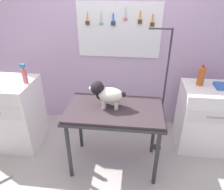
% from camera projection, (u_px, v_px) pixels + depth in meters
% --- Properties ---
extents(ground, '(4.40, 4.00, 0.04)m').
position_uv_depth(ground, '(101.00, 183.00, 2.46)').
color(ground, '#B1ABA5').
extents(rear_wall_panel, '(4.00, 0.11, 2.30)m').
position_uv_depth(rear_wall_panel, '(114.00, 49.00, 3.00)').
color(rear_wall_panel, '#BA9EC0').
rests_on(rear_wall_panel, ground).
extents(grooming_table, '(1.06, 0.62, 0.80)m').
position_uv_depth(grooming_table, '(114.00, 115.00, 2.35)').
color(grooming_table, '#2D2D33').
rests_on(grooming_table, ground).
extents(grooming_arm, '(0.30, 0.11, 1.59)m').
position_uv_depth(grooming_arm, '(162.00, 101.00, 2.58)').
color(grooming_arm, '#2D2D33').
rests_on(grooming_arm, ground).
extents(dog, '(0.40, 0.19, 0.29)m').
position_uv_depth(dog, '(106.00, 94.00, 2.28)').
color(dog, silver).
rests_on(dog, grooming_table).
extents(counter_left, '(0.80, 0.58, 0.93)m').
position_uv_depth(counter_left, '(8.00, 113.00, 2.84)').
color(counter_left, white).
rests_on(counter_left, ground).
extents(cabinet_right, '(0.68, 0.54, 0.87)m').
position_uv_depth(cabinet_right, '(206.00, 118.00, 2.79)').
color(cabinet_right, white).
rests_on(cabinet_right, ground).
extents(shampoo_bottle, '(0.06, 0.06, 0.24)m').
position_uv_depth(shampoo_bottle, '(24.00, 75.00, 2.53)').
color(shampoo_bottle, '#D06265').
rests_on(shampoo_bottle, counter_left).
extents(soda_bottle, '(0.08, 0.08, 0.26)m').
position_uv_depth(soda_bottle, '(201.00, 76.00, 2.60)').
color(soda_bottle, '#B55320').
rests_on(soda_bottle, cabinet_right).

